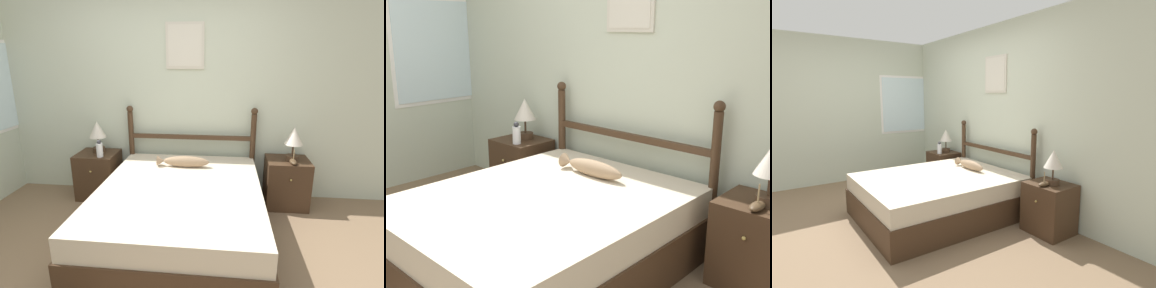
{
  "view_description": "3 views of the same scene",
  "coord_description": "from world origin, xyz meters",
  "views": [
    {
      "loc": [
        0.65,
        -1.93,
        1.72
      ],
      "look_at": [
        0.31,
        1.12,
        0.83
      ],
      "focal_mm": 28.0,
      "sensor_mm": 36.0,
      "label": 1
    },
    {
      "loc": [
        2.35,
        -1.22,
        1.64
      ],
      "look_at": [
        0.26,
        1.0,
        0.83
      ],
      "focal_mm": 42.0,
      "sensor_mm": 36.0,
      "label": 2
    },
    {
      "loc": [
        3.49,
        -1.19,
        1.55
      ],
      "look_at": [
        0.23,
        1.1,
        0.9
      ],
      "focal_mm": 28.0,
      "sensor_mm": 36.0,
      "label": 3
    }
  ],
  "objects": [
    {
      "name": "fish_pillow",
      "position": [
        0.2,
        1.21,
        0.59
      ],
      "size": [
        0.59,
        0.11,
        0.13
      ],
      "color": "#997A5B",
      "rests_on": "bed"
    },
    {
      "name": "table_lamp_left",
      "position": [
        -0.9,
        1.5,
        0.83
      ],
      "size": [
        0.21,
        0.21,
        0.39
      ],
      "color": "#422D1E",
      "rests_on": "nightstand_left"
    },
    {
      "name": "ground_plane",
      "position": [
        0.0,
        0.0,
        0.0
      ],
      "size": [
        16.0,
        16.0,
        0.0
      ],
      "primitive_type": "plane",
      "color": "#7A6047"
    },
    {
      "name": "nightstand_left",
      "position": [
        -0.91,
        1.45,
        0.29
      ],
      "size": [
        0.48,
        0.46,
        0.57
      ],
      "color": "#3D2819",
      "rests_on": "ground_plane"
    },
    {
      "name": "table_lamp_right",
      "position": [
        1.44,
        1.44,
        0.83
      ],
      "size": [
        0.21,
        0.21,
        0.39
      ],
      "color": "#422D1E",
      "rests_on": "nightstand_right"
    },
    {
      "name": "headboard",
      "position": [
        0.25,
        1.61,
        0.64
      ],
      "size": [
        1.59,
        0.08,
        1.15
      ],
      "color": "#3D2819",
      "rests_on": "ground_plane"
    },
    {
      "name": "nightstand_right",
      "position": [
        1.4,
        1.45,
        0.29
      ],
      "size": [
        0.48,
        0.46,
        0.57
      ],
      "color": "#3D2819",
      "rests_on": "ground_plane"
    },
    {
      "name": "wall_back",
      "position": [
        0.0,
        1.73,
        1.28
      ],
      "size": [
        6.4,
        0.08,
        2.55
      ],
      "color": "beige",
      "rests_on": "ground_plane"
    },
    {
      "name": "bottle",
      "position": [
        -0.82,
        1.32,
        0.67
      ],
      "size": [
        0.08,
        0.08,
        0.21
      ],
      "color": "white",
      "rests_on": "nightstand_left"
    },
    {
      "name": "bed",
      "position": [
        0.25,
        0.68,
        0.26
      ],
      "size": [
        1.58,
        1.93,
        0.53
      ],
      "color": "#3D2819",
      "rests_on": "ground_plane"
    },
    {
      "name": "model_boat",
      "position": [
        1.43,
        1.32,
        0.6
      ],
      "size": [
        0.07,
        0.16,
        0.16
      ],
      "color": "#4C3823",
      "rests_on": "nightstand_right"
    }
  ]
}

